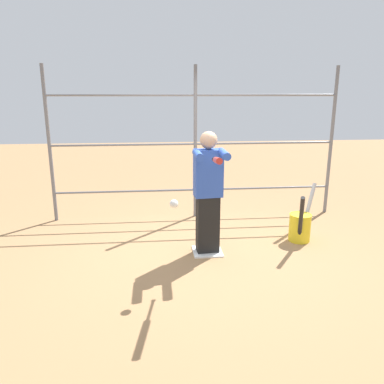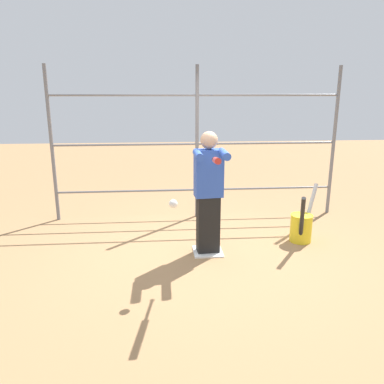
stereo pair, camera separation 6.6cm
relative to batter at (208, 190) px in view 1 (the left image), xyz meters
name	(u,v)px [view 1 (the left image)]	position (x,y,z in m)	size (l,w,h in m)	color
ground_plane	(207,252)	(0.00, -0.02, -0.91)	(24.00, 24.00, 0.00)	#9E754C
home_plate	(207,251)	(0.00, -0.02, -0.90)	(0.40, 0.40, 0.02)	white
fence_backstop	(195,144)	(0.00, -1.62, 0.39)	(4.93, 0.06, 2.60)	slate
batter	(208,190)	(0.00, 0.00, 0.00)	(0.43, 0.59, 1.68)	black
baseball_bat_swinging	(217,160)	(0.05, 0.95, 0.56)	(0.14, 0.87, 0.18)	black
softball_in_flight	(174,204)	(0.50, 0.85, 0.07)	(0.10, 0.10, 0.10)	white
bat_bucket	(300,226)	(-1.43, -0.29, -0.67)	(0.56, 0.81, 0.82)	yellow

